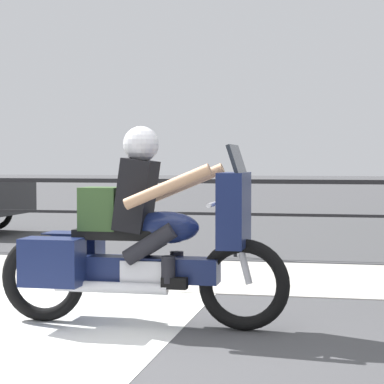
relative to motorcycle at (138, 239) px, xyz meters
name	(u,v)px	position (x,y,z in m)	size (l,w,h in m)	color
ground_plane	(132,347)	(0.14, -0.68, -0.70)	(120.00, 120.00, 0.00)	#424244
sidewalk_band	(214,275)	(0.14, 2.72, -0.70)	(44.00, 2.40, 0.01)	#B7B2A8
fence_railing	(235,196)	(0.14, 4.47, 0.15)	(36.00, 0.05, 1.08)	black
motorcycle	(138,239)	(0.00, 0.00, 0.00)	(2.41, 0.76, 1.62)	black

